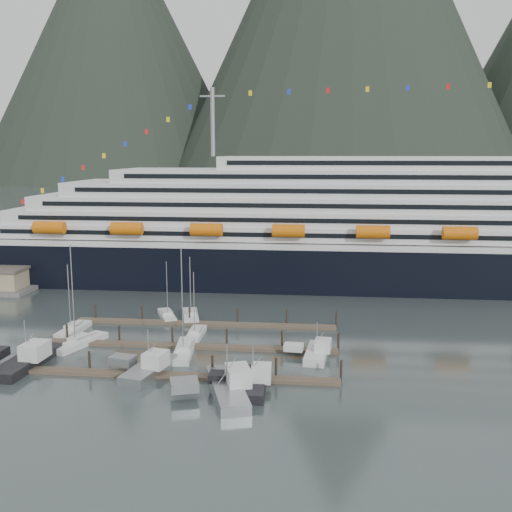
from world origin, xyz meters
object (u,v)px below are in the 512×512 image
object	(u,v)px
trawler_d	(252,382)
trawler_e	(316,352)
sailboat_b	(80,343)
cruise_ship	(380,234)
trawler_b	(148,368)
sailboat_f	(191,316)
trawler_a	(26,360)
sailboat_a	(73,330)
sailboat_c	(196,335)
sailboat_e	(167,316)
sailboat_d	(184,351)
trawler_c	(226,387)

from	to	relation	value
trawler_d	trawler_e	world-z (taller)	trawler_d
sailboat_b	trawler_e	distance (m)	38.49
cruise_ship	trawler_b	distance (m)	75.54
sailboat_f	trawler_a	size ratio (longest dim) A/B	0.87
sailboat_a	sailboat_c	xyz separation A→B (m)	(21.90, -0.33, -0.02)
cruise_ship	trawler_a	distance (m)	85.74
trawler_a	sailboat_c	bearing A→B (deg)	-49.21
sailboat_b	sailboat_f	xyz separation A→B (m)	(14.54, 17.93, -0.04)
sailboat_c	sailboat_e	xyz separation A→B (m)	(-7.95, 11.39, -0.01)
trawler_a	trawler_e	size ratio (longest dim) A/B	1.48
sailboat_e	trawler_a	size ratio (longest dim) A/B	0.80
trawler_d	trawler_e	xyz separation A→B (m)	(8.44, 13.30, -0.05)
sailboat_e	sailboat_f	world-z (taller)	sailboat_f
sailboat_f	trawler_a	distance (m)	33.66
sailboat_b	sailboat_c	world-z (taller)	sailboat_b
cruise_ship	sailboat_b	distance (m)	75.76
cruise_ship	sailboat_b	bearing A→B (deg)	-135.07
sailboat_c	sailboat_d	xyz separation A→B (m)	(-0.01, -8.62, 0.05)
sailboat_a	sailboat_b	xyz separation A→B (m)	(4.02, -6.88, 0.04)
trawler_a	trawler_c	distance (m)	31.85
sailboat_d	sailboat_b	bearing A→B (deg)	77.42
trawler_d	sailboat_b	bearing A→B (deg)	61.07
sailboat_e	trawler_b	distance (m)	29.62
sailboat_b	sailboat_f	world-z (taller)	sailboat_b
sailboat_e	trawler_e	size ratio (longest dim) A/B	1.18
sailboat_e	trawler_c	bearing A→B (deg)	-178.24
sailboat_b	trawler_c	xyz separation A→B (m)	(26.86, -17.12, 0.48)
sailboat_a	sailboat_d	xyz separation A→B (m)	(21.88, -8.96, 0.03)
sailboat_f	trawler_c	world-z (taller)	sailboat_f
trawler_e	sailboat_b	bearing A→B (deg)	93.45
sailboat_d	trawler_a	bearing A→B (deg)	103.89
sailboat_f	trawler_a	world-z (taller)	sailboat_f
trawler_d	trawler_e	size ratio (longest dim) A/B	1.18
trawler_a	sailboat_b	bearing A→B (deg)	-18.78
sailboat_d	trawler_c	bearing A→B (deg)	-155.04
sailboat_a	sailboat_c	bearing A→B (deg)	-88.05
cruise_ship	trawler_d	bearing A→B (deg)	-108.76
sailboat_c	sailboat_f	distance (m)	11.86
sailboat_b	trawler_c	size ratio (longest dim) A/B	1.15
sailboat_c	sailboat_f	bearing A→B (deg)	15.03
sailboat_a	sailboat_f	bearing A→B (deg)	-56.41
sailboat_e	sailboat_c	bearing A→B (deg)	-169.11
cruise_ship	sailboat_c	bearing A→B (deg)	-127.17
cruise_ship	sailboat_c	size ratio (longest dim) A/B	17.64
sailboat_e	trawler_d	world-z (taller)	sailboat_e
trawler_e	trawler_b	bearing A→B (deg)	118.12
cruise_ship	trawler_d	world-z (taller)	cruise_ship
sailboat_c	trawler_b	distance (m)	18.12
trawler_b	sailboat_a	bearing A→B (deg)	58.19
sailboat_e	trawler_b	size ratio (longest dim) A/B	0.98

